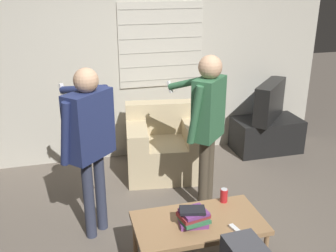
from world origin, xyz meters
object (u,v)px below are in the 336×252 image
at_px(coffee_table, 199,225).
at_px(tv, 269,101).
at_px(book_stack, 193,217).
at_px(spare_remote, 235,229).
at_px(soda_can, 224,195).
at_px(person_right_standing, 207,116).
at_px(armchair_beige, 165,147).
at_px(person_left_standing, 89,133).

bearing_deg(coffee_table, tv, 49.91).
relative_size(book_stack, spare_remote, 1.90).
bearing_deg(soda_can, person_right_standing, 85.48).
bearing_deg(person_right_standing, spare_remote, -142.24).
relative_size(book_stack, soda_can, 2.05).
height_order(coffee_table, person_right_standing, person_right_standing).
bearing_deg(person_right_standing, book_stack, -161.00).
distance_m(armchair_beige, soda_can, 1.53).
xyz_separation_m(armchair_beige, soda_can, (0.14, -1.52, 0.17)).
xyz_separation_m(person_left_standing, book_stack, (0.73, -0.75, -0.50)).
distance_m(coffee_table, soda_can, 0.39).
bearing_deg(spare_remote, tv, 42.97).
relative_size(tv, soda_can, 5.81).
height_order(armchair_beige, tv, tv).
height_order(armchair_beige, person_right_standing, person_right_standing).
distance_m(tv, soda_can, 2.27).
bearing_deg(tv, soda_can, 6.01).
height_order(person_left_standing, person_right_standing, person_right_standing).
xyz_separation_m(book_stack, spare_remote, (0.29, -0.16, -0.06)).
xyz_separation_m(soda_can, spare_remote, (-0.07, -0.42, -0.05)).
relative_size(tv, book_stack, 2.83).
bearing_deg(soda_can, tv, 52.24).
relative_size(coffee_table, spare_remote, 7.81).
bearing_deg(book_stack, person_left_standing, 134.32).
bearing_deg(person_right_standing, tv, -4.12).
relative_size(coffee_table, soda_can, 8.41).
xyz_separation_m(tv, spare_remote, (-1.46, -2.21, -0.26)).
xyz_separation_m(tv, person_left_standing, (-2.48, -1.31, 0.30)).
relative_size(tv, person_left_standing, 0.45).
height_order(book_stack, spare_remote, book_stack).
bearing_deg(person_right_standing, person_left_standing, 140.81).
distance_m(armchair_beige, coffee_table, 1.75).
xyz_separation_m(tv, soda_can, (-1.39, -1.79, -0.21)).
distance_m(coffee_table, book_stack, 0.14).
distance_m(tv, person_left_standing, 2.82).
distance_m(armchair_beige, spare_remote, 1.94).
height_order(armchair_beige, soda_can, armchair_beige).
relative_size(tv, spare_remote, 5.39).
height_order(tv, person_left_standing, person_left_standing).
bearing_deg(person_left_standing, soda_can, -67.01).
bearing_deg(armchair_beige, coffee_table, 92.62).
bearing_deg(spare_remote, person_left_standing, 124.92).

